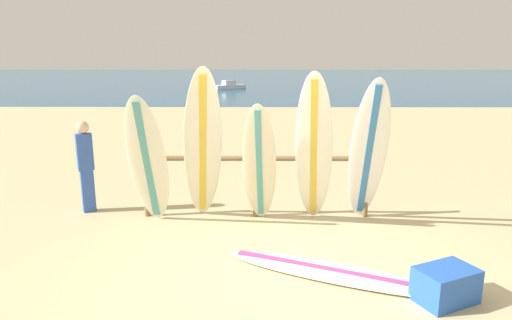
% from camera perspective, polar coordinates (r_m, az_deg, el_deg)
% --- Properties ---
extents(ground_plane, '(120.00, 120.00, 0.00)m').
position_cam_1_polar(ground_plane, '(5.31, 3.72, -14.32)').
color(ground_plane, '#CCB784').
extents(ocean_water, '(120.00, 80.00, 0.01)m').
position_cam_1_polar(ocean_water, '(62.76, 0.78, 10.78)').
color(ocean_water, '#1E5984').
rests_on(ocean_water, ground).
extents(surfboard_rack, '(3.55, 0.09, 1.09)m').
position_cam_1_polar(surfboard_rack, '(6.81, -0.02, -1.54)').
color(surfboard_rack, olive).
rests_on(surfboard_rack, ground).
extents(surfboard_leaning_far_left, '(0.62, 0.79, 1.99)m').
position_cam_1_polar(surfboard_leaning_far_left, '(6.52, -13.91, -0.19)').
color(surfboard_leaning_far_left, silver).
rests_on(surfboard_leaning_far_left, ground).
extents(surfboard_leaning_left, '(0.74, 1.11, 2.36)m').
position_cam_1_polar(surfboard_leaning_left, '(6.43, -6.93, 1.64)').
color(surfboard_leaning_left, silver).
rests_on(surfboard_leaning_left, ground).
extents(surfboard_leaning_center_left, '(0.54, 0.87, 1.88)m').
position_cam_1_polar(surfboard_leaning_center_left, '(6.34, 0.45, -0.65)').
color(surfboard_leaning_center_left, beige).
rests_on(surfboard_leaning_center_left, ground).
extents(surfboard_leaning_center, '(0.68, 1.05, 2.30)m').
position_cam_1_polar(surfboard_leaning_center, '(6.32, 7.51, 1.17)').
color(surfboard_leaning_center, white).
rests_on(surfboard_leaning_center, ground).
extents(surfboard_leaning_center_right, '(0.56, 0.85, 2.21)m').
position_cam_1_polar(surfboard_leaning_center_right, '(6.59, 14.37, 0.97)').
color(surfboard_leaning_center_right, white).
rests_on(surfboard_leaning_center_right, ground).
extents(surfboard_lying_on_sand, '(2.69, 1.53, 0.08)m').
position_cam_1_polar(surfboard_lying_on_sand, '(5.29, 10.49, -14.25)').
color(surfboard_lying_on_sand, white).
rests_on(surfboard_lying_on_sand, ground).
extents(beachgoer_standing, '(0.28, 0.25, 1.49)m').
position_cam_1_polar(beachgoer_standing, '(7.53, -21.26, -0.30)').
color(beachgoer_standing, '#3359B2').
rests_on(beachgoer_standing, ground).
extents(small_boat_offshore, '(2.75, 2.45, 0.71)m').
position_cam_1_polar(small_boat_offshore, '(36.55, -3.54, 9.56)').
color(small_boat_offshore, silver).
rests_on(small_boat_offshore, ocean_water).
extents(cooler_box, '(0.71, 0.62, 0.36)m').
position_cam_1_polar(cooler_box, '(5.05, 23.40, -14.66)').
color(cooler_box, blue).
rests_on(cooler_box, ground).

